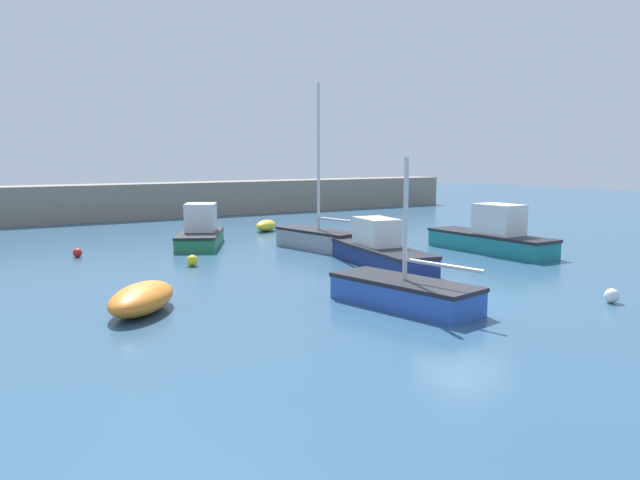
{
  "coord_description": "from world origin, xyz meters",
  "views": [
    {
      "loc": [
        -13.75,
        -13.62,
        4.32
      ],
      "look_at": [
        1.21,
        10.27,
        0.52
      ],
      "focal_mm": 35.0,
      "sensor_mm": 36.0,
      "label": 1
    }
  ],
  "objects_px": {
    "motorboat_grey_hull": "(493,236)",
    "mooring_buoy_orange": "(459,231)",
    "motorboat_with_cabin": "(380,250)",
    "mooring_buoy_white": "(612,296)",
    "fishing_dinghy_green": "(266,226)",
    "sailboat_tall_mast": "(319,238)",
    "mooring_buoy_red": "(78,253)",
    "mooring_buoy_yellow": "(192,261)",
    "open_tender_yellow": "(142,298)",
    "sailboat_twin_hulled": "(404,292)",
    "cabin_cruiser_white": "(200,232)"
  },
  "relations": [
    {
      "from": "motorboat_grey_hull",
      "to": "mooring_buoy_orange",
      "type": "bearing_deg",
      "value": -32.75
    },
    {
      "from": "motorboat_with_cabin",
      "to": "mooring_buoy_white",
      "type": "height_order",
      "value": "motorboat_with_cabin"
    },
    {
      "from": "fishing_dinghy_green",
      "to": "sailboat_tall_mast",
      "type": "xyz_separation_m",
      "value": [
        -1.12,
        -7.55,
        0.21
      ]
    },
    {
      "from": "mooring_buoy_red",
      "to": "mooring_buoy_yellow",
      "type": "relative_size",
      "value": 0.86
    },
    {
      "from": "motorboat_grey_hull",
      "to": "open_tender_yellow",
      "type": "xyz_separation_m",
      "value": [
        -16.55,
        -2.47,
        -0.35
      ]
    },
    {
      "from": "motorboat_with_cabin",
      "to": "sailboat_twin_hulled",
      "type": "height_order",
      "value": "sailboat_twin_hulled"
    },
    {
      "from": "fishing_dinghy_green",
      "to": "mooring_buoy_yellow",
      "type": "distance_m",
      "value": 11.72
    },
    {
      "from": "cabin_cruiser_white",
      "to": "open_tender_yellow",
      "type": "relative_size",
      "value": 1.48
    },
    {
      "from": "motorboat_with_cabin",
      "to": "open_tender_yellow",
      "type": "relative_size",
      "value": 1.85
    },
    {
      "from": "sailboat_twin_hulled",
      "to": "sailboat_tall_mast",
      "type": "distance_m",
      "value": 11.53
    },
    {
      "from": "motorboat_with_cabin",
      "to": "open_tender_yellow",
      "type": "distance_m",
      "value": 10.49
    },
    {
      "from": "open_tender_yellow",
      "to": "mooring_buoy_orange",
      "type": "xyz_separation_m",
      "value": [
        20.05,
        8.09,
        -0.22
      ]
    },
    {
      "from": "sailboat_twin_hulled",
      "to": "mooring_buoy_orange",
      "type": "relative_size",
      "value": 13.56
    },
    {
      "from": "cabin_cruiser_white",
      "to": "sailboat_tall_mast",
      "type": "distance_m",
      "value": 5.81
    },
    {
      "from": "mooring_buoy_orange",
      "to": "cabin_cruiser_white",
      "type": "bearing_deg",
      "value": 166.43
    },
    {
      "from": "cabin_cruiser_white",
      "to": "mooring_buoy_yellow",
      "type": "bearing_deg",
      "value": 3.53
    },
    {
      "from": "fishing_dinghy_green",
      "to": "motorboat_with_cabin",
      "type": "bearing_deg",
      "value": 43.29
    },
    {
      "from": "motorboat_grey_hull",
      "to": "mooring_buoy_red",
      "type": "height_order",
      "value": "motorboat_grey_hull"
    },
    {
      "from": "motorboat_grey_hull",
      "to": "mooring_buoy_orange",
      "type": "relative_size",
      "value": 17.36
    },
    {
      "from": "fishing_dinghy_green",
      "to": "sailboat_tall_mast",
      "type": "relative_size",
      "value": 0.27
    },
    {
      "from": "motorboat_with_cabin",
      "to": "fishing_dinghy_green",
      "type": "distance_m",
      "value": 12.68
    },
    {
      "from": "open_tender_yellow",
      "to": "mooring_buoy_white",
      "type": "relative_size",
      "value": 7.73
    },
    {
      "from": "mooring_buoy_yellow",
      "to": "motorboat_grey_hull",
      "type": "bearing_deg",
      "value": -16.74
    },
    {
      "from": "motorboat_grey_hull",
      "to": "mooring_buoy_yellow",
      "type": "bearing_deg",
      "value": 72.4
    },
    {
      "from": "open_tender_yellow",
      "to": "mooring_buoy_yellow",
      "type": "xyz_separation_m",
      "value": [
        3.82,
        6.3,
        -0.18
      ]
    },
    {
      "from": "cabin_cruiser_white",
      "to": "motorboat_grey_hull",
      "type": "distance_m",
      "value": 13.71
    },
    {
      "from": "mooring_buoy_red",
      "to": "open_tender_yellow",
      "type": "bearing_deg",
      "value": -92.16
    },
    {
      "from": "cabin_cruiser_white",
      "to": "sailboat_twin_hulled",
      "type": "bearing_deg",
      "value": 29.88
    },
    {
      "from": "sailboat_twin_hulled",
      "to": "mooring_buoy_red",
      "type": "height_order",
      "value": "sailboat_twin_hulled"
    },
    {
      "from": "motorboat_grey_hull",
      "to": "mooring_buoy_white",
      "type": "bearing_deg",
      "value": 152.22
    },
    {
      "from": "cabin_cruiser_white",
      "to": "mooring_buoy_white",
      "type": "bearing_deg",
      "value": 46.75
    },
    {
      "from": "cabin_cruiser_white",
      "to": "sailboat_twin_hulled",
      "type": "xyz_separation_m",
      "value": [
        0.45,
        -14.78,
        -0.26
      ]
    },
    {
      "from": "sailboat_twin_hulled",
      "to": "mooring_buoy_orange",
      "type": "xyz_separation_m",
      "value": [
        13.43,
        11.43,
        -0.24
      ]
    },
    {
      "from": "sailboat_tall_mast",
      "to": "mooring_buoy_white",
      "type": "distance_m",
      "value": 13.88
    },
    {
      "from": "motorboat_grey_hull",
      "to": "mooring_buoy_yellow",
      "type": "height_order",
      "value": "motorboat_grey_hull"
    },
    {
      "from": "motorboat_grey_hull",
      "to": "mooring_buoy_orange",
      "type": "height_order",
      "value": "motorboat_grey_hull"
    },
    {
      "from": "motorboat_grey_hull",
      "to": "fishing_dinghy_green",
      "type": "xyz_separation_m",
      "value": [
        -4.97,
        12.6,
        -0.43
      ]
    },
    {
      "from": "sailboat_twin_hulled",
      "to": "mooring_buoy_red",
      "type": "xyz_separation_m",
      "value": [
        -6.2,
        14.34,
        -0.24
      ]
    },
    {
      "from": "motorboat_grey_hull",
      "to": "motorboat_with_cabin",
      "type": "distance_m",
      "value": 6.36
    },
    {
      "from": "sailboat_twin_hulled",
      "to": "mooring_buoy_white",
      "type": "height_order",
      "value": "sailboat_twin_hulled"
    },
    {
      "from": "mooring_buoy_red",
      "to": "cabin_cruiser_white",
      "type": "bearing_deg",
      "value": 4.3
    },
    {
      "from": "sailboat_tall_mast",
      "to": "motorboat_with_cabin",
      "type": "bearing_deg",
      "value": 168.12
    },
    {
      "from": "open_tender_yellow",
      "to": "fishing_dinghy_green",
      "type": "xyz_separation_m",
      "value": [
        11.59,
        15.07,
        -0.07
      ]
    },
    {
      "from": "open_tender_yellow",
      "to": "sailboat_tall_mast",
      "type": "xyz_separation_m",
      "value": [
        10.47,
        7.52,
        0.13
      ]
    },
    {
      "from": "mooring_buoy_red",
      "to": "sailboat_twin_hulled",
      "type": "bearing_deg",
      "value": -66.61
    },
    {
      "from": "mooring_buoy_white",
      "to": "mooring_buoy_yellow",
      "type": "distance_m",
      "value": 15.05
    },
    {
      "from": "mooring_buoy_white",
      "to": "mooring_buoy_orange",
      "type": "relative_size",
      "value": 1.18
    },
    {
      "from": "cabin_cruiser_white",
      "to": "motorboat_grey_hull",
      "type": "height_order",
      "value": "motorboat_grey_hull"
    },
    {
      "from": "sailboat_twin_hulled",
      "to": "motorboat_with_cabin",
      "type": "bearing_deg",
      "value": -42.18
    },
    {
      "from": "mooring_buoy_white",
      "to": "mooring_buoy_orange",
      "type": "distance_m",
      "value": 16.38
    }
  ]
}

